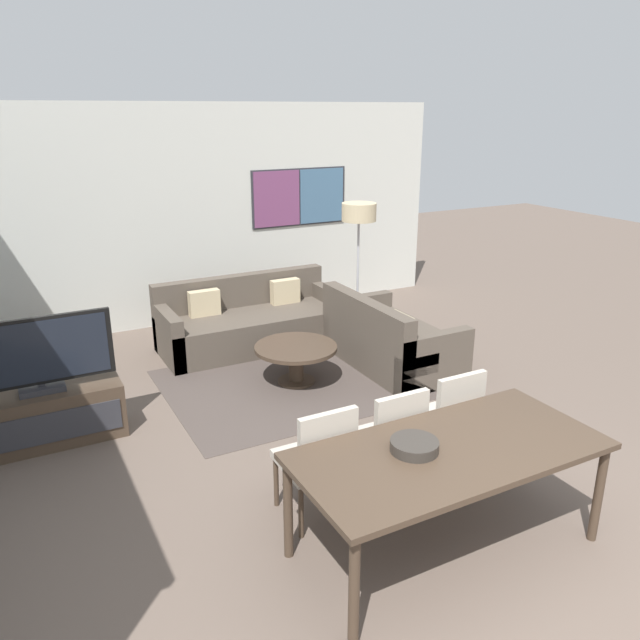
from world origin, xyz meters
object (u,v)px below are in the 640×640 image
at_px(sofa_main, 250,323).
at_px(coffee_table, 296,355).
at_px(television, 37,355).
at_px(sofa_side, 387,343).
at_px(dining_table, 450,457).
at_px(dining_chair_centre, 390,436).
at_px(floor_lamp, 359,219).
at_px(tv_console, 47,417).
at_px(dining_chair_right, 448,415).
at_px(dining_chair_left, 319,456).
at_px(fruit_bowl, 414,445).

bearing_deg(sofa_main, coffee_table, -90.00).
xyz_separation_m(television, sofa_side, (3.49, 0.05, -0.53)).
bearing_deg(television, coffee_table, 2.75).
xyz_separation_m(dining_table, dining_chair_centre, (0.00, 0.64, -0.17)).
height_order(coffee_table, floor_lamp, floor_lamp).
xyz_separation_m(tv_console, dining_chair_right, (2.70, -1.95, 0.26)).
height_order(dining_chair_right, floor_lamp, floor_lamp).
height_order(dining_table, dining_chair_right, dining_chair_right).
distance_m(tv_console, television, 0.56).
height_order(sofa_side, dining_chair_left, dining_chair_left).
relative_size(sofa_side, coffee_table, 1.91).
relative_size(coffee_table, dining_chair_centre, 0.97).
height_order(dining_chair_centre, floor_lamp, floor_lamp).
bearing_deg(tv_console, television, 90.00).
xyz_separation_m(sofa_side, coffee_table, (-1.08, 0.06, 0.04)).
bearing_deg(television, sofa_side, 0.90).
distance_m(television, dining_chair_left, 2.56).
xyz_separation_m(sofa_main, dining_chair_centre, (-0.28, -3.40, 0.22)).
bearing_deg(dining_chair_centre, sofa_main, 85.27).
xyz_separation_m(sofa_side, dining_chair_right, (-0.79, -2.01, 0.22)).
height_order(tv_console, dining_chair_right, dining_chair_right).
bearing_deg(floor_lamp, dining_table, -113.69).
bearing_deg(coffee_table, television, -177.25).
bearing_deg(dining_table, coffee_table, 84.21).
xyz_separation_m(television, fruit_bowl, (1.91, -2.58, -0.03)).
relative_size(television, fruit_bowl, 4.02).
bearing_deg(coffee_table, sofa_main, 90.00).
distance_m(television, sofa_main, 2.82).
height_order(sofa_main, floor_lamp, floor_lamp).
relative_size(tv_console, dining_chair_right, 1.42).
relative_size(dining_table, dining_chair_left, 2.24).
bearing_deg(television, sofa_main, 29.93).
bearing_deg(sofa_main, sofa_side, -50.83).
distance_m(sofa_side, dining_chair_right, 2.17).
height_order(dining_chair_left, floor_lamp, floor_lamp).
distance_m(tv_console, dining_chair_left, 2.55).
distance_m(tv_console, dining_chair_centre, 2.94).
distance_m(dining_table, dining_chair_right, 0.93).
height_order(television, floor_lamp, floor_lamp).
relative_size(sofa_side, dining_table, 0.82).
bearing_deg(coffee_table, floor_lamp, 39.19).
relative_size(sofa_side, dining_chair_right, 1.85).
relative_size(sofa_main, dining_chair_left, 2.47).
xyz_separation_m(dining_chair_left, floor_lamp, (2.31, 3.31, 0.93)).
bearing_deg(fruit_bowl, television, 126.47).
relative_size(television, floor_lamp, 0.74).
relative_size(television, dining_chair_right, 1.37).
distance_m(sofa_main, dining_chair_right, 3.36).
xyz_separation_m(dining_table, dining_chair_left, (-0.57, 0.65, -0.17)).
height_order(sofa_main, dining_chair_left, dining_chair_left).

